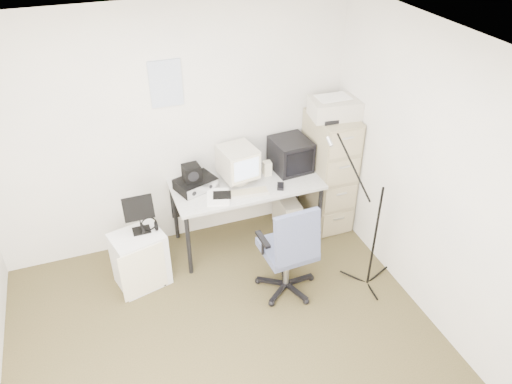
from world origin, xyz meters
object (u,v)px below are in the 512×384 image
object	(u,v)px
filing_cabinet	(328,171)
side_cart	(140,259)
desk	(247,212)
office_chair	(287,247)

from	to	relation	value
filing_cabinet	side_cart	world-z (taller)	filing_cabinet
filing_cabinet	desk	size ratio (longest dim) A/B	0.87
filing_cabinet	desk	world-z (taller)	filing_cabinet
office_chair	side_cart	bearing A→B (deg)	153.43
desk	office_chair	size ratio (longest dim) A/B	1.47
filing_cabinet	side_cart	size ratio (longest dim) A/B	2.28
filing_cabinet	office_chair	xyz separation A→B (m)	(-0.85, -0.86, -0.14)
desk	office_chair	xyz separation A→B (m)	(0.10, -0.83, 0.15)
filing_cabinet	side_cart	xyz separation A→B (m)	(-2.12, -0.30, -0.36)
filing_cabinet	office_chair	world-z (taller)	filing_cabinet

